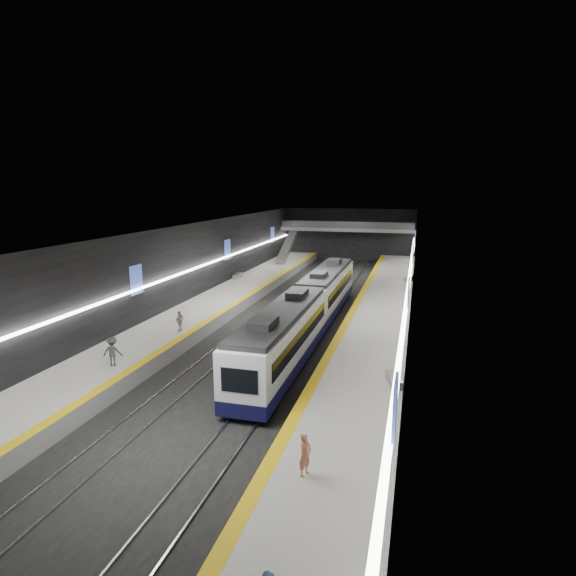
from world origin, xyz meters
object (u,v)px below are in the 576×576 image
(bench_right_far, at_px, (408,278))
(passenger_left_a, at_px, (180,321))
(passenger_right_a, at_px, (305,455))
(passenger_left_b, at_px, (113,352))
(bench_left_far, at_px, (238,276))
(bench_right_near, at_px, (394,380))
(escalator, at_px, (287,247))
(train, at_px, (309,308))

(bench_right_far, bearing_deg, passenger_left_a, -104.58)
(passenger_right_a, height_order, passenger_left_a, passenger_right_a)
(passenger_right_a, xyz_separation_m, passenger_left_b, (-13.39, 7.69, 0.07))
(bench_left_far, bearing_deg, passenger_left_a, -84.51)
(passenger_right_a, bearing_deg, bench_left_far, 46.47)
(bench_right_near, bearing_deg, bench_right_far, 73.76)
(escalator, height_order, passenger_right_a, escalator)
(escalator, relative_size, passenger_right_a, 4.93)
(escalator, bearing_deg, passenger_right_a, -73.97)
(bench_left_far, distance_m, bench_right_far, 19.34)
(passenger_left_b, bearing_deg, bench_left_far, -97.76)
(bench_left_far, xyz_separation_m, bench_right_near, (18.99, -26.16, -0.01))
(bench_left_far, bearing_deg, train, -56.95)
(train, xyz_separation_m, passenger_right_a, (4.28, -19.59, -0.39))
(bench_right_far, bearing_deg, passenger_left_b, -98.90)
(passenger_left_a, bearing_deg, train, 129.45)
(bench_right_far, height_order, passenger_left_a, passenger_left_a)
(passenger_left_b, bearing_deg, train, -141.14)
(bench_right_near, height_order, passenger_left_a, passenger_left_a)
(train, relative_size, escalator, 3.76)
(bench_left_far, xyz_separation_m, bench_right_far, (19.00, 3.62, -0.02))
(bench_right_far, xyz_separation_m, passenger_left_a, (-15.58, -24.14, 0.55))
(passenger_left_a, distance_m, passenger_left_b, 7.30)
(bench_right_far, bearing_deg, escalator, 166.32)
(passenger_right_a, bearing_deg, bench_right_near, 5.63)
(escalator, height_order, passenger_left_b, escalator)
(bench_left_far, distance_m, passenger_left_b, 27.97)
(bench_right_near, height_order, bench_right_far, bench_right_near)
(train, distance_m, escalator, 31.74)
(passenger_left_a, height_order, passenger_left_b, passenger_left_b)
(train, bearing_deg, bench_right_far, 70.28)
(escalator, xyz_separation_m, bench_left_far, (-2.00, -14.21, -1.65))
(bench_right_far, distance_m, passenger_left_a, 28.74)
(bench_left_far, bearing_deg, passenger_left_b, -88.05)
(bench_right_far, distance_m, passenger_right_a, 39.22)
(bench_right_far, relative_size, passenger_right_a, 1.16)
(passenger_left_a, bearing_deg, escalator, -166.50)
(train, relative_size, passenger_right_a, 18.52)
(train, bearing_deg, bench_right_near, -55.71)
(escalator, distance_m, bench_right_far, 20.10)
(bench_right_near, xyz_separation_m, passenger_right_a, (-2.71, -9.34, 0.57))
(bench_right_far, bearing_deg, bench_right_near, -71.77)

